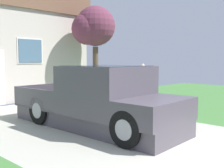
# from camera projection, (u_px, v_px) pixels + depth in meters

# --- Properties ---
(pickup_truck) EXTENTS (2.10, 5.14, 1.68)m
(pickup_truck) POSITION_uv_depth(u_px,v_px,m) (104.00, 101.00, 7.28)
(pickup_truck) COLOR #4D4750
(pickup_truck) RESTS_ON ground
(person_with_hat) EXTENTS (0.47, 0.46, 1.73)m
(person_with_hat) POSITION_uv_depth(u_px,v_px,m) (143.00, 86.00, 8.40)
(person_with_hat) COLOR black
(person_with_hat) RESTS_ON ground
(handbag) EXTENTS (0.28, 0.14, 0.38)m
(handbag) POSITION_uv_depth(u_px,v_px,m) (154.00, 116.00, 8.36)
(handbag) COLOR tan
(handbag) RESTS_ON ground
(front_yard_tree) EXTENTS (2.06, 1.87, 4.33)m
(front_yard_tree) POSITION_uv_depth(u_px,v_px,m) (93.00, 28.00, 12.90)
(front_yard_tree) COLOR brown
(front_yard_tree) RESTS_ON ground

